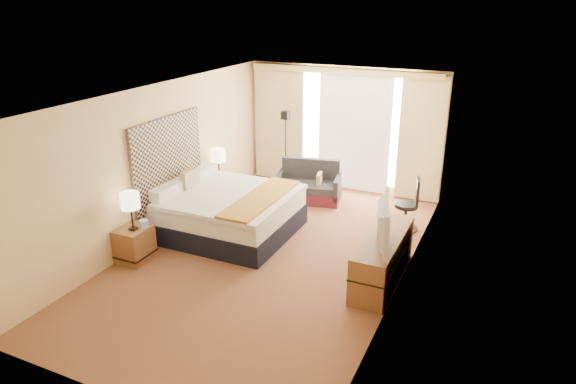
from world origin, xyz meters
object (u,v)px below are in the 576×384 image
at_px(nightstand_right, 219,192).
at_px(bed, 228,212).
at_px(floor_lamp, 285,134).
at_px(desk_chair, 409,207).
at_px(loveseat, 309,187).
at_px(lamp_right, 218,156).
at_px(media_dresser, 383,258).
at_px(nightstand_left, 135,244).
at_px(television, 377,222).
at_px(lamp_left, 130,201).

relative_size(nightstand_right, bed, 0.25).
relative_size(bed, floor_lamp, 1.31).
bearing_deg(desk_chair, loveseat, 151.85).
height_order(bed, desk_chair, bed).
bearing_deg(bed, lamp_right, 127.68).
distance_m(nightstand_right, loveseat, 1.83).
relative_size(media_dresser, lamp_right, 3.01).
bearing_deg(nightstand_left, media_dresser, 15.84).
bearing_deg(media_dresser, nightstand_left, -164.16).
height_order(loveseat, desk_chair, desk_chair).
bearing_deg(floor_lamp, media_dresser, -45.66).
relative_size(bed, desk_chair, 2.26).
relative_size(nightstand_left, loveseat, 0.39).
bearing_deg(media_dresser, television, -100.40).
distance_m(lamp_left, lamp_right, 2.60).
bearing_deg(television, bed, 60.89).
height_order(nightstand_right, lamp_left, lamp_left).
bearing_deg(lamp_left, media_dresser, 16.54).
bearing_deg(floor_lamp, nightstand_right, -114.23).
bearing_deg(desk_chair, floor_lamp, 145.78).
distance_m(floor_lamp, lamp_left, 4.19).
relative_size(nightstand_right, floor_lamp, 0.33).
distance_m(nightstand_right, lamp_right, 0.74).
bearing_deg(nightstand_left, loveseat, 66.97).
bearing_deg(bed, nightstand_left, -118.27).
relative_size(media_dresser, television, 1.58).
bearing_deg(television, lamp_left, 87.92).
distance_m(bed, desk_chair, 3.21).
bearing_deg(floor_lamp, lamp_left, -99.26).
bearing_deg(lamp_left, television, 12.70).
distance_m(nightstand_left, lamp_left, 0.75).
height_order(nightstand_left, nightstand_right, same).
distance_m(desk_chair, television, 2.25).
relative_size(bed, lamp_right, 3.65).
bearing_deg(nightstand_right, floor_lamp, 65.77).
distance_m(nightstand_left, media_dresser, 3.85).
bearing_deg(lamp_right, lamp_left, -88.72).
bearing_deg(nightstand_left, nightstand_right, 90.00).
distance_m(loveseat, television, 3.58).
bearing_deg(desk_chair, television, -103.41).
relative_size(loveseat, floor_lamp, 0.85).
relative_size(nightstand_right, loveseat, 0.39).
bearing_deg(loveseat, lamp_left, -124.01).
distance_m(nightstand_right, media_dresser, 3.97).
height_order(lamp_left, television, television).
xyz_separation_m(desk_chair, lamp_left, (-3.62, -2.98, 0.59)).
height_order(nightstand_left, loveseat, loveseat).
height_order(nightstand_left, television, television).
height_order(nightstand_right, floor_lamp, floor_lamp).
xyz_separation_m(floor_lamp, television, (2.93, -3.32, -0.15)).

